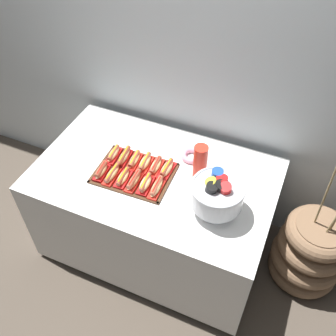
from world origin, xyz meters
The scene contains 20 objects.
ground_plane centered at (0.00, 0.00, 0.00)m, with size 10.00×10.00×0.00m, color #4C4238.
back_wall centered at (0.00, 0.57, 1.30)m, with size 6.00×0.10×2.60m, color #B2BCC1.
buffet_table centered at (0.00, 0.00, 0.41)m, with size 1.53×0.94×0.78m.
floor_vase centered at (1.07, 0.19, 0.28)m, with size 0.50×0.50×1.10m.
serving_tray centered at (-0.12, -0.05, 0.78)m, with size 0.49×0.38×0.01m.
hot_dog_0 centered at (-0.30, -0.14, 0.82)m, with size 0.07×0.16×0.06m.
hot_dog_1 centered at (-0.23, -0.14, 0.81)m, with size 0.06×0.18×0.06m.
hot_dog_2 centered at (-0.15, -0.14, 0.81)m, with size 0.08×0.16×0.06m.
hot_dog_3 centered at (-0.08, -0.13, 0.81)m, with size 0.06×0.18×0.06m.
hot_dog_4 centered at (0.00, -0.13, 0.82)m, with size 0.08×0.16×0.06m.
hot_dog_5 centered at (0.07, -0.13, 0.81)m, with size 0.07×0.18×0.06m.
hot_dog_6 centered at (-0.31, 0.02, 0.81)m, with size 0.07×0.17×0.06m.
hot_dog_7 centered at (-0.23, 0.03, 0.81)m, with size 0.07×0.18×0.06m.
hot_dog_8 centered at (-0.16, 0.03, 0.81)m, with size 0.07×0.17×0.06m.
hot_dog_9 centered at (-0.08, 0.03, 0.82)m, with size 0.08×0.17×0.06m.
hot_dog_10 centered at (-0.01, 0.03, 0.81)m, with size 0.07×0.17×0.06m.
hot_dog_11 centered at (0.07, 0.04, 0.82)m, with size 0.07×0.17×0.06m.
punch_bowl centered at (0.45, -0.13, 0.93)m, with size 0.30×0.30×0.27m.
cup_stack centered at (0.27, 0.09, 0.90)m, with size 0.09×0.09×0.24m.
donut centered at (0.16, 0.23, 0.80)m, with size 0.14×0.14×0.04m.
Camera 1 is at (0.74, -1.49, 2.55)m, focal length 40.93 mm.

